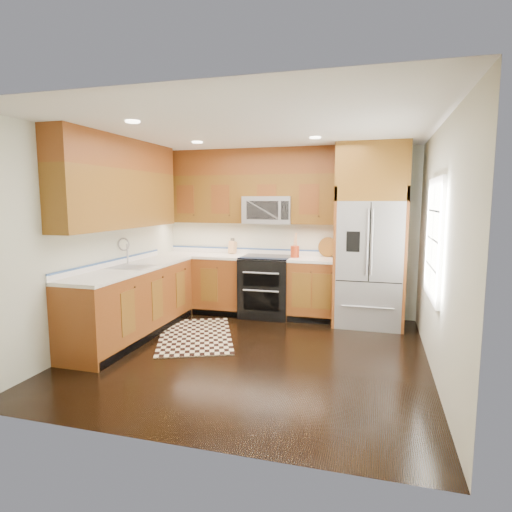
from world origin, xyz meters
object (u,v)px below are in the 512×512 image
(utensil_crock, at_px, (295,249))
(knife_block, at_px, (233,247))
(range, at_px, (266,286))
(refrigerator, at_px, (370,236))
(rug, at_px, (195,335))

(utensil_crock, bearing_deg, knife_block, 170.29)
(knife_block, relative_size, utensil_crock, 0.68)
(range, distance_m, utensil_crock, 0.75)
(refrigerator, relative_size, utensil_crock, 6.90)
(refrigerator, bearing_deg, utensil_crock, 175.67)
(rug, xyz_separation_m, knife_block, (0.03, 1.47, 1.04))
(rug, distance_m, knife_block, 1.80)
(range, xyz_separation_m, rug, (-0.67, -1.24, -0.46))
(range, bearing_deg, rug, -118.26)
(knife_block, distance_m, utensil_crock, 1.09)
(refrigerator, height_order, utensil_crock, refrigerator)
(range, relative_size, utensil_crock, 2.51)
(refrigerator, relative_size, knife_block, 10.15)
(range, xyz_separation_m, refrigerator, (1.55, -0.04, 0.83))
(range, distance_m, knife_block, 0.88)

